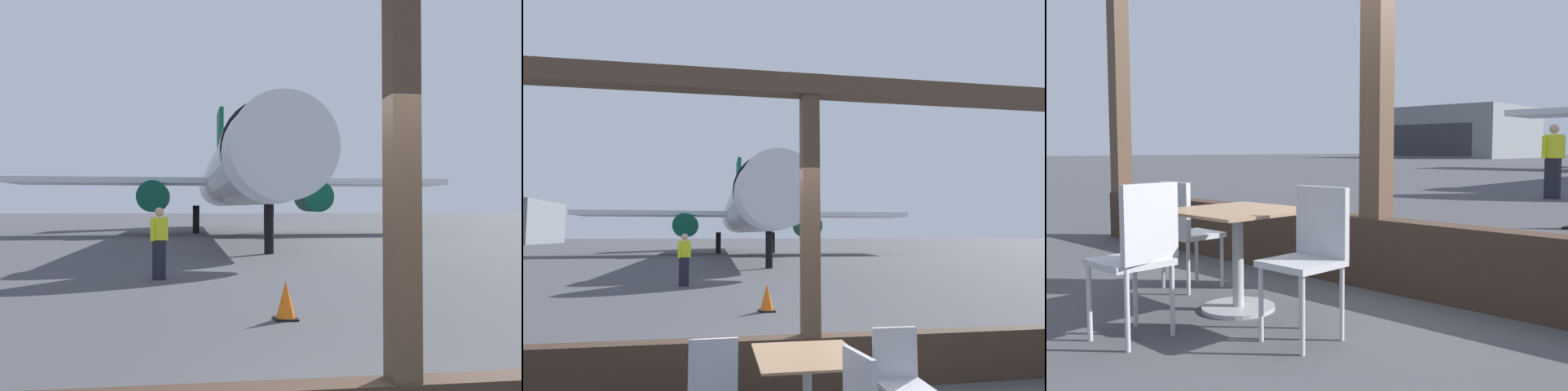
% 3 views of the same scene
% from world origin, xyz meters
% --- Properties ---
extents(window_frame, '(8.41, 0.24, 3.61)m').
position_xyz_m(window_frame, '(0.00, 0.00, 1.32)').
color(window_frame, '#38281E').
rests_on(window_frame, ground).
extents(dining_table, '(0.87, 0.87, 0.72)m').
position_xyz_m(dining_table, '(-0.31, -1.22, 0.45)').
color(dining_table, '#8C6B4C').
rests_on(dining_table, ground).
extents(cafe_chair_window_left, '(0.40, 0.40, 0.92)m').
position_xyz_m(cafe_chair_window_left, '(0.48, -1.31, 0.55)').
color(cafe_chair_window_left, '#B2B2B7').
rests_on(cafe_chair_window_left, ground).
extents(cafe_chair_window_right, '(0.44, 0.44, 0.95)m').
position_xyz_m(cafe_chair_window_right, '(-0.22, -2.04, 0.56)').
color(cafe_chair_window_right, '#B2B2B7').
rests_on(cafe_chair_window_right, ground).
extents(cafe_chair_aisle_left, '(0.40, 0.40, 0.88)m').
position_xyz_m(cafe_chair_aisle_left, '(-1.09, -1.13, 0.52)').
color(cafe_chair_aisle_left, '#B2B2B7').
rests_on(cafe_chair_aisle_left, ground).
extents(ground_crew_worker, '(0.41, 0.45, 1.74)m').
position_xyz_m(ground_crew_worker, '(-2.09, 9.84, 0.90)').
color(ground_crew_worker, black).
rests_on(ground_crew_worker, ground).
extents(distant_hangar, '(18.92, 17.05, 7.24)m').
position_xyz_m(distant_hangar, '(-38.76, 73.52, 3.62)').
color(distant_hangar, slate).
rests_on(distant_hangar, ground).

